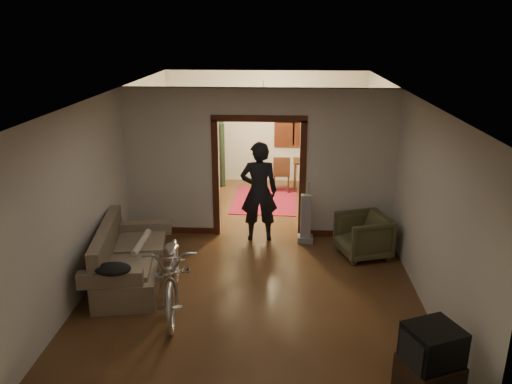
# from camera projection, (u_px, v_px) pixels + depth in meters

# --- Properties ---
(floor) EXTENTS (5.00, 8.50, 0.01)m
(floor) POSITION_uv_depth(u_px,v_px,m) (257.00, 250.00, 8.99)
(floor) COLOR #3E2514
(floor) RESTS_ON ground
(ceiling) EXTENTS (5.00, 8.50, 0.01)m
(ceiling) POSITION_uv_depth(u_px,v_px,m) (257.00, 93.00, 8.10)
(ceiling) COLOR white
(ceiling) RESTS_ON floor
(wall_back) EXTENTS (5.00, 0.02, 2.80)m
(wall_back) POSITION_uv_depth(u_px,v_px,m) (266.00, 127.00, 12.57)
(wall_back) COLOR beige
(wall_back) RESTS_ON floor
(wall_left) EXTENTS (0.02, 8.50, 2.80)m
(wall_left) POSITION_uv_depth(u_px,v_px,m) (114.00, 173.00, 8.68)
(wall_left) COLOR beige
(wall_left) RESTS_ON floor
(wall_right) EXTENTS (0.02, 8.50, 2.80)m
(wall_right) POSITION_uv_depth(u_px,v_px,m) (405.00, 178.00, 8.42)
(wall_right) COLOR beige
(wall_right) RESTS_ON floor
(partition_wall) EXTENTS (5.00, 0.14, 2.80)m
(partition_wall) POSITION_uv_depth(u_px,v_px,m) (259.00, 164.00, 9.26)
(partition_wall) COLOR beige
(partition_wall) RESTS_ON floor
(door_casing) EXTENTS (1.74, 0.20, 2.32)m
(door_casing) POSITION_uv_depth(u_px,v_px,m) (259.00, 179.00, 9.35)
(door_casing) COLOR #3E1A0E
(door_casing) RESTS_ON floor
(far_window) EXTENTS (0.98, 0.06, 1.28)m
(far_window) POSITION_uv_depth(u_px,v_px,m) (294.00, 122.00, 12.45)
(far_window) COLOR black
(far_window) RESTS_ON wall_back
(chandelier) EXTENTS (0.24, 0.24, 0.24)m
(chandelier) POSITION_uv_depth(u_px,v_px,m) (263.00, 99.00, 10.61)
(chandelier) COLOR #FFE0A5
(chandelier) RESTS_ON ceiling
(light_switch) EXTENTS (0.08, 0.01, 0.12)m
(light_switch) POSITION_uv_depth(u_px,v_px,m) (316.00, 174.00, 9.18)
(light_switch) COLOR silver
(light_switch) RESTS_ON partition_wall
(sofa) EXTENTS (1.20, 2.10, 0.91)m
(sofa) POSITION_uv_depth(u_px,v_px,m) (130.00, 255.00, 7.76)
(sofa) COLOR brown
(sofa) RESTS_ON floor
(rolled_paper) EXTENTS (0.11, 0.87, 0.11)m
(rolled_paper) POSITION_uv_depth(u_px,v_px,m) (141.00, 243.00, 8.01)
(rolled_paper) COLOR beige
(rolled_paper) RESTS_ON sofa
(jacket) EXTENTS (0.50, 0.37, 0.15)m
(jacket) POSITION_uv_depth(u_px,v_px,m) (113.00, 269.00, 6.82)
(jacket) COLOR black
(jacket) RESTS_ON sofa
(bicycle) EXTENTS (1.05, 2.14, 1.08)m
(bicycle) POSITION_uv_depth(u_px,v_px,m) (173.00, 271.00, 7.08)
(bicycle) COLOR silver
(bicycle) RESTS_ON floor
(armchair) EXTENTS (1.03, 1.01, 0.75)m
(armchair) POSITION_uv_depth(u_px,v_px,m) (363.00, 236.00, 8.66)
(armchair) COLOR #4B492A
(armchair) RESTS_ON floor
(tv_stand) EXTENTS (0.72, 0.69, 0.51)m
(tv_stand) POSITION_uv_depth(u_px,v_px,m) (428.00, 381.00, 5.31)
(tv_stand) COLOR black
(tv_stand) RESTS_ON floor
(crt_tv) EXTENTS (0.67, 0.64, 0.45)m
(crt_tv) POSITION_uv_depth(u_px,v_px,m) (433.00, 347.00, 5.17)
(crt_tv) COLOR black
(crt_tv) RESTS_ON tv_stand
(vacuum) EXTENTS (0.30, 0.24, 0.93)m
(vacuum) POSITION_uv_depth(u_px,v_px,m) (306.00, 218.00, 9.18)
(vacuum) COLOR gray
(vacuum) RESTS_ON floor
(person) EXTENTS (0.73, 0.52, 1.88)m
(person) POSITION_uv_depth(u_px,v_px,m) (259.00, 192.00, 9.16)
(person) COLOR black
(person) RESTS_ON floor
(oriental_rug) EXTENTS (1.52, 1.96, 0.01)m
(oriental_rug) POSITION_uv_depth(u_px,v_px,m) (265.00, 200.00, 11.50)
(oriental_rug) COLOR maroon
(oriental_rug) RESTS_ON floor
(locker) EXTENTS (0.89, 0.64, 1.59)m
(locker) POSITION_uv_depth(u_px,v_px,m) (208.00, 154.00, 12.39)
(locker) COLOR black
(locker) RESTS_ON floor
(globe) EXTENTS (0.30, 0.30, 0.30)m
(globe) POSITION_uv_depth(u_px,v_px,m) (206.00, 108.00, 12.03)
(globe) COLOR #1E5972
(globe) RESTS_ON locker
(desk) EXTENTS (1.03, 0.62, 0.74)m
(desk) POSITION_uv_depth(u_px,v_px,m) (313.00, 176.00, 12.13)
(desk) COLOR #331D11
(desk) RESTS_ON floor
(desk_chair) EXTENTS (0.43, 0.43, 0.89)m
(desk_chair) POSITION_uv_depth(u_px,v_px,m) (282.00, 174.00, 12.02)
(desk_chair) COLOR #331D11
(desk_chair) RESTS_ON floor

